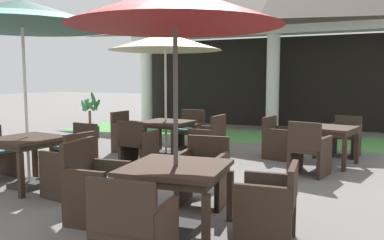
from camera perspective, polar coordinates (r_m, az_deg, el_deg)
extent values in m
plane|color=slate|center=(5.24, -11.39, -12.31)|extent=(60.00, 60.00, 0.00)
cylinder|color=white|center=(14.36, -6.57, 5.44)|extent=(0.40, 0.40, 2.94)
cylinder|color=white|center=(12.56, 11.56, 5.25)|extent=(0.40, 0.40, 2.94)
cube|color=white|center=(12.63, 11.72, 12.49)|extent=(9.96, 0.70, 0.24)
pyramid|color=#665B51|center=(12.74, 11.79, 15.80)|extent=(10.36, 2.50, 1.24)
cube|color=black|center=(13.43, 12.48, 5.29)|extent=(9.76, 0.16, 2.94)
cube|color=#519347|center=(11.09, 9.36, -2.43)|extent=(12.16, 2.31, 0.01)
cube|color=#38281E|center=(7.88, 19.17, -1.09)|extent=(1.05, 1.05, 0.05)
cube|color=#38281E|center=(7.89, 19.15, -1.57)|extent=(0.96, 0.96, 0.08)
cube|color=#38281E|center=(7.69, 15.23, -4.18)|extent=(0.08, 0.08, 0.59)
cube|color=#38281E|center=(7.44, 21.08, -4.73)|extent=(0.08, 0.08, 0.59)
cube|color=#38281E|center=(8.45, 17.30, -3.33)|extent=(0.08, 0.08, 0.59)
cube|color=#38281E|center=(8.21, 22.66, -3.79)|extent=(0.08, 0.08, 0.59)
cube|color=#38281E|center=(8.27, 12.62, -2.71)|extent=(0.65, 0.67, 0.07)
cube|color=teal|center=(8.26, 12.63, -2.30)|extent=(0.60, 0.61, 0.05)
cube|color=#38281E|center=(8.34, 11.08, -0.91)|extent=(0.17, 0.57, 0.42)
cube|color=#38281E|center=(8.52, 13.34, -3.00)|extent=(0.54, 0.17, 0.63)
cube|color=#38281E|center=(8.05, 11.82, -3.50)|extent=(0.54, 0.17, 0.63)
cube|color=#38281E|center=(8.44, 14.81, -4.06)|extent=(0.07, 0.07, 0.36)
cube|color=#38281E|center=(7.98, 13.41, -4.62)|extent=(0.07, 0.07, 0.36)
cube|color=#38281E|center=(8.63, 11.81, -3.76)|extent=(0.07, 0.07, 0.36)
cube|color=#38281E|center=(8.18, 10.28, -4.28)|extent=(0.07, 0.07, 0.36)
cube|color=#38281E|center=(8.84, 21.07, -2.16)|extent=(0.64, 0.65, 0.07)
cube|color=teal|center=(8.84, 21.09, -1.77)|extent=(0.59, 0.59, 0.05)
cube|color=#38281E|center=(9.06, 21.57, -0.59)|extent=(0.54, 0.17, 0.37)
cube|color=#38281E|center=(8.79, 22.62, -2.87)|extent=(0.17, 0.55, 0.68)
cube|color=#38281E|center=(8.93, 19.50, -2.62)|extent=(0.17, 0.55, 0.68)
cube|color=#38281E|center=(8.58, 22.12, -4.02)|extent=(0.07, 0.07, 0.40)
cube|color=#38281E|center=(8.72, 19.02, -3.75)|extent=(0.07, 0.07, 0.40)
cube|color=#38281E|center=(9.05, 22.93, -3.54)|extent=(0.07, 0.07, 0.40)
cube|color=#38281E|center=(9.18, 19.98, -3.30)|extent=(0.07, 0.07, 0.40)
cube|color=#38281E|center=(7.00, 16.61, -4.09)|extent=(0.65, 0.68, 0.07)
cube|color=teal|center=(6.99, 16.63, -3.61)|extent=(0.60, 0.62, 0.05)
cube|color=#38281E|center=(6.71, 15.88, -2.24)|extent=(0.55, 0.17, 0.45)
cube|color=#38281E|center=(7.11, 14.66, -4.71)|extent=(0.18, 0.58, 0.67)
cube|color=#38281E|center=(6.94, 18.56, -5.10)|extent=(0.18, 0.58, 0.67)
cube|color=#38281E|center=(7.37, 15.47, -5.40)|extent=(0.07, 0.07, 0.40)
cube|color=#38281E|center=(7.21, 19.12, -5.78)|extent=(0.07, 0.07, 0.40)
cube|color=#38281E|center=(6.90, 13.86, -6.15)|extent=(0.07, 0.07, 0.40)
cube|color=#38281E|center=(6.72, 17.74, -6.58)|extent=(0.07, 0.07, 0.40)
cube|color=#38281E|center=(4.23, -2.34, -6.87)|extent=(1.14, 1.14, 0.05)
cube|color=#38281E|center=(4.24, -2.33, -7.73)|extent=(1.05, 1.05, 0.08)
cube|color=#38281E|center=(4.12, -11.22, -13.14)|extent=(0.08, 0.08, 0.59)
cube|color=#38281E|center=(3.76, 2.02, -14.97)|extent=(0.08, 0.08, 0.59)
cube|color=#38281E|center=(4.94, -5.55, -9.78)|extent=(0.08, 0.08, 0.59)
cube|color=#38281E|center=(4.64, 5.53, -10.84)|extent=(0.08, 0.08, 0.59)
cube|color=#2D2D2D|center=(4.43, -2.30, -15.26)|extent=(0.46, 0.46, 0.07)
cylinder|color=#4C4742|center=(4.15, -2.37, -0.59)|extent=(0.05, 0.05, 2.33)
cone|color=maroon|center=(4.18, -2.44, 16.04)|extent=(2.21, 2.21, 0.41)
cube|color=#38281E|center=(5.17, 1.55, -7.56)|extent=(0.63, 0.61, 0.07)
cube|color=teal|center=(5.16, 1.55, -6.92)|extent=(0.58, 0.56, 0.05)
cube|color=#38281E|center=(5.36, 2.38, -4.46)|extent=(0.58, 0.12, 0.41)
cube|color=#38281E|center=(5.12, 4.43, -8.64)|extent=(0.12, 0.55, 0.69)
cube|color=#38281E|center=(5.28, -1.25, -8.19)|extent=(0.12, 0.55, 0.69)
cube|color=#38281E|center=(4.94, 3.60, -11.01)|extent=(0.06, 0.06, 0.39)
cube|color=#38281E|center=(5.09, -2.13, -10.47)|extent=(0.06, 0.06, 0.39)
cube|color=#38281E|center=(5.40, 5.00, -9.52)|extent=(0.06, 0.06, 0.39)
cube|color=#38281E|center=(5.54, -0.27, -9.08)|extent=(0.06, 0.06, 0.39)
cube|color=#38281E|center=(4.07, 10.66, -11.62)|extent=(0.60, 0.62, 0.07)
cube|color=teal|center=(4.05, 10.67, -10.82)|extent=(0.55, 0.57, 0.05)
cube|color=#38281E|center=(3.98, 14.33, -8.87)|extent=(0.12, 0.57, 0.36)
cube|color=#38281E|center=(3.85, 10.05, -14.02)|extent=(0.54, 0.12, 0.66)
cube|color=#38281E|center=(4.34, 11.14, -11.69)|extent=(0.54, 0.12, 0.66)
cube|color=#38281E|center=(3.95, 6.42, -15.59)|extent=(0.06, 0.06, 0.38)
cube|color=#38281E|center=(4.41, 7.88, -13.22)|extent=(0.06, 0.06, 0.38)
cube|color=#38281E|center=(3.88, 13.72, -16.12)|extent=(0.06, 0.06, 0.38)
cube|color=#38281E|center=(4.36, 14.34, -13.63)|extent=(0.06, 0.06, 0.38)
cube|color=#38281E|center=(4.72, -13.39, -9.13)|extent=(0.61, 0.66, 0.07)
cube|color=teal|center=(4.70, -13.41, -8.43)|extent=(0.56, 0.61, 0.05)
cube|color=#38281E|center=(4.79, -16.03, -5.59)|extent=(0.13, 0.61, 0.48)
cube|color=#38281E|center=(4.97, -11.61, -9.35)|extent=(0.54, 0.12, 0.66)
cube|color=#38281E|center=(4.52, -15.31, -11.06)|extent=(0.54, 0.12, 0.66)
cube|color=#38281E|center=(4.89, -9.12, -11.26)|extent=(0.06, 0.06, 0.38)
cube|color=#38281E|center=(4.44, -12.54, -13.17)|extent=(0.06, 0.06, 0.38)
cube|color=#38281E|center=(5.13, -14.00, -10.54)|extent=(0.06, 0.06, 0.38)
cube|color=#38281E|center=(4.70, -17.71, -12.21)|extent=(0.06, 0.06, 0.38)
cube|color=#38281E|center=(3.48, -8.24, -15.08)|extent=(0.64, 0.57, 0.07)
cube|color=teal|center=(3.46, -8.25, -14.15)|extent=(0.59, 0.53, 0.05)
cube|color=#38281E|center=(3.20, -10.27, -12.26)|extent=(0.59, 0.13, 0.43)
cube|color=#38281E|center=(3.63, -12.19, -15.61)|extent=(0.12, 0.51, 0.62)
cube|color=#38281E|center=(3.86, -10.23, -16.34)|extent=(0.06, 0.06, 0.36)
cube|color=#38281E|center=(6.41, -22.63, -2.52)|extent=(1.00, 1.00, 0.05)
cube|color=#38281E|center=(6.42, -22.61, -3.07)|extent=(0.92, 0.92, 0.08)
cube|color=#38281E|center=(5.92, -23.42, -7.36)|extent=(0.08, 0.08, 0.63)
cube|color=#38281E|center=(7.05, -21.69, -5.17)|extent=(0.08, 0.08, 0.63)
cube|color=#38281E|center=(6.41, -17.28, -6.11)|extent=(0.08, 0.08, 0.63)
cube|color=#2D2D2D|center=(6.55, -22.37, -8.53)|extent=(0.46, 0.46, 0.08)
cylinder|color=beige|center=(6.36, -22.83, 2.21)|extent=(0.04, 0.04, 2.53)
cone|color=#33594C|center=(6.41, -23.33, 13.92)|extent=(2.66, 2.66, 0.40)
cube|color=#38281E|center=(5.78, -17.41, -6.45)|extent=(0.60, 0.58, 0.07)
cube|color=teal|center=(5.77, -17.43, -5.87)|extent=(0.56, 0.54, 0.05)
cube|color=#38281E|center=(5.54, -15.80, -4.16)|extent=(0.12, 0.52, 0.46)
cube|color=#38281E|center=(5.65, -19.25, -7.71)|extent=(0.55, 0.12, 0.66)
cube|color=#38281E|center=(5.95, -15.61, -6.89)|extent=(0.55, 0.12, 0.66)
cube|color=#38281E|center=(5.88, -20.65, -8.61)|extent=(0.06, 0.06, 0.38)
cube|color=#38281E|center=(6.16, -17.18, -7.82)|extent=(0.06, 0.06, 0.38)
cube|color=#38281E|center=(5.51, -17.52, -9.50)|extent=(0.06, 0.06, 0.38)
cube|color=#38281E|center=(5.81, -13.99, -8.58)|extent=(0.06, 0.06, 0.38)
cube|color=#38281E|center=(7.34, -24.89, -4.78)|extent=(0.51, 0.12, 0.66)
cube|color=#38281E|center=(7.18, -23.91, -6.16)|extent=(0.06, 0.06, 0.36)
cube|color=#38281E|center=(7.55, -25.82, -5.67)|extent=(0.06, 0.06, 0.36)
cube|color=#38281E|center=(7.00, -16.62, -4.13)|extent=(0.61, 0.62, 0.07)
cube|color=teal|center=(6.99, -16.64, -3.65)|extent=(0.56, 0.57, 0.05)
cube|color=#38281E|center=(7.13, -15.11, -2.01)|extent=(0.55, 0.12, 0.39)
cube|color=#38281E|center=(6.83, -15.18, -5.28)|extent=(0.13, 0.56, 0.64)
cube|color=#38281E|center=(7.21, -17.94, -4.77)|extent=(0.13, 0.56, 0.64)
cube|color=#38281E|center=(6.70, -16.79, -6.62)|extent=(0.06, 0.06, 0.39)
cube|color=#38281E|center=(7.07, -19.43, -6.04)|extent=(0.06, 0.06, 0.39)
cube|color=#38281E|center=(7.03, -13.68, -5.93)|extent=(0.06, 0.06, 0.39)
cube|color=#38281E|center=(7.38, -16.36, -5.42)|extent=(0.06, 0.06, 0.39)
cube|color=#38281E|center=(8.34, -3.79, -0.33)|extent=(1.03, 1.03, 0.05)
cube|color=#38281E|center=(8.35, -3.79, -0.69)|extent=(0.95, 0.95, 0.06)
cube|color=#38281E|center=(8.28, -8.11, -3.17)|extent=(0.07, 0.07, 0.63)
cube|color=#38281E|center=(7.78, -2.73, -3.72)|extent=(0.07, 0.07, 0.63)
cube|color=#38281E|center=(9.01, -4.67, -2.37)|extent=(0.07, 0.07, 0.63)
cube|color=#38281E|center=(8.56, 0.42, -2.81)|extent=(0.07, 0.07, 0.63)
cube|color=#2D2D2D|center=(8.45, -3.76, -4.88)|extent=(0.52, 0.52, 0.06)
cylinder|color=beige|center=(8.30, -3.81, 2.87)|extent=(0.05, 0.05, 2.34)
cone|color=beige|center=(8.32, -3.87, 11.20)|extent=(2.34, 2.34, 0.35)
sphere|color=beige|center=(8.34, -3.88, 12.61)|extent=(0.06, 0.06, 0.06)
cube|color=#38281E|center=(9.21, -0.56, -1.69)|extent=(0.63, 0.56, 0.07)
cube|color=teal|center=(9.20, -0.56, -1.32)|extent=(0.58, 0.52, 0.05)
cube|color=#38281E|center=(9.39, 0.17, 0.10)|extent=(0.60, 0.09, 0.46)
cube|color=#38281E|center=(9.09, 0.99, -2.35)|extent=(0.09, 0.53, 0.60)
cube|color=#38281E|center=(9.36, -2.06, -2.10)|extent=(0.09, 0.53, 0.60)
cube|color=#38281E|center=(8.91, 0.24, -3.34)|extent=(0.06, 0.06, 0.35)
cube|color=#38281E|center=(9.17, -2.77, -3.07)|extent=(0.06, 0.06, 0.35)
cube|color=#38281E|center=(9.32, 1.62, -2.92)|extent=(0.06, 0.06, 0.35)
cube|color=#38281E|center=(9.57, -1.30, -2.67)|extent=(0.06, 0.06, 0.35)
cube|color=#38281E|center=(7.59, -7.68, -3.31)|extent=(0.57, 0.59, 0.07)
cube|color=teal|center=(7.58, -7.69, -2.86)|extent=(0.53, 0.55, 0.05)
cube|color=#38281E|center=(7.35, -8.92, -1.77)|extent=(0.54, 0.09, 0.40)
cube|color=#38281E|center=(7.75, -9.18, -3.75)|extent=(0.09, 0.57, 0.65)
cube|color=#38281E|center=(7.46, -6.11, -4.09)|extent=(0.09, 0.57, 0.65)
cube|color=#38281E|center=(7.97, -7.99, -4.46)|extent=(0.06, 0.06, 0.37)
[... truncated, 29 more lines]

